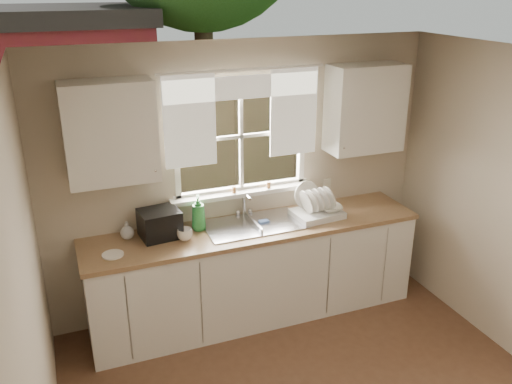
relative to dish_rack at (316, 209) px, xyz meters
name	(u,v)px	position (x,y,z in m)	size (l,w,h in m)	color
room_walls	(362,294)	(-0.61, -1.74, 0.25)	(3.62, 4.02, 2.50)	beige
ceiling	(373,75)	(-0.61, -1.68, 1.51)	(3.60, 4.00, 0.02)	silver
window	(242,154)	(-0.61, 0.32, 0.50)	(1.38, 0.16, 1.06)	white
curtains	(243,107)	(-0.61, 0.27, 0.95)	(1.50, 0.03, 0.81)	white
base_cabinets	(255,273)	(-0.61, 0.00, -0.55)	(3.00, 0.62, 0.87)	white
countertop	(255,228)	(-0.61, 0.00, -0.10)	(3.04, 0.65, 0.04)	#95714A
upper_cabinet_left	(110,132)	(-1.76, 0.15, 0.86)	(0.70, 0.33, 0.80)	white
upper_cabinet_right	(365,108)	(0.54, 0.15, 0.86)	(0.70, 0.33, 0.80)	white
wall_outlet	(327,184)	(0.27, 0.31, 0.09)	(0.08, 0.01, 0.12)	beige
sill_jars	(252,187)	(-0.54, 0.26, 0.19)	(0.38, 0.04, 0.06)	brown
sink	(254,232)	(-0.61, 0.04, -0.15)	(0.88, 0.52, 0.40)	#B7B7BC
dish_rack	(316,209)	(0.00, 0.00, 0.00)	(0.46, 0.37, 0.31)	silver
bowl	(331,208)	(0.12, -0.05, 0.01)	(0.20, 0.20, 0.05)	white
soap_bottle_a	(198,213)	(-1.09, 0.12, 0.08)	(0.12, 0.13, 0.32)	#2E8C3C
soap_bottle_b	(176,219)	(-1.28, 0.19, 0.03)	(0.09, 0.10, 0.21)	#3069B7
soap_bottle_c	(127,230)	(-1.70, 0.18, 0.00)	(0.12, 0.12, 0.15)	beige
saucer	(113,255)	(-1.86, -0.09, -0.07)	(0.17, 0.17, 0.01)	white
cup	(185,234)	(-1.26, -0.03, -0.03)	(0.13, 0.13, 0.10)	silver
black_appliance	(160,224)	(-1.43, 0.11, 0.04)	(0.33, 0.28, 0.24)	black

